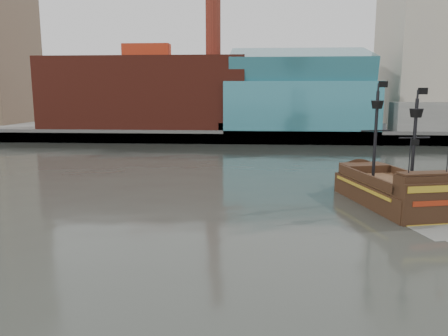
{
  "coord_description": "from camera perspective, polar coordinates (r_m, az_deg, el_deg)",
  "views": [
    {
      "loc": [
        1.12,
        -21.74,
        10.04
      ],
      "look_at": [
        -1.32,
        12.61,
        4.0
      ],
      "focal_mm": 35.0,
      "sensor_mm": 36.0,
      "label": 1
    }
  ],
  "objects": [
    {
      "name": "ground",
      "position": [
        23.98,
        1.04,
        -14.81
      ],
      "size": [
        400.0,
        400.0,
        0.0
      ],
      "primitive_type": "plane",
      "color": "#2B2E28",
      "rests_on": "ground"
    },
    {
      "name": "promenade_far",
      "position": [
        114.11,
        3.5,
        5.38
      ],
      "size": [
        220.0,
        60.0,
        2.0
      ],
      "primitive_type": "cube",
      "color": "slate",
      "rests_on": "ground"
    },
    {
      "name": "seawall",
      "position": [
        84.7,
        3.29,
        4.01
      ],
      "size": [
        220.0,
        1.0,
        2.6
      ],
      "primitive_type": "cube",
      "color": "#4C4C49",
      "rests_on": "ground"
    },
    {
      "name": "skyline",
      "position": [
        107.37,
        6.51,
        17.65
      ],
      "size": [
        149.0,
        45.0,
        62.0
      ],
      "color": "brown",
      "rests_on": "promenade_far"
    },
    {
      "name": "pirate_ship",
      "position": [
        41.74,
        20.93,
        -3.14
      ],
      "size": [
        8.26,
        16.39,
        11.77
      ],
      "rotation": [
        0.0,
        0.0,
        0.24
      ],
      "color": "black",
      "rests_on": "ground"
    }
  ]
}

